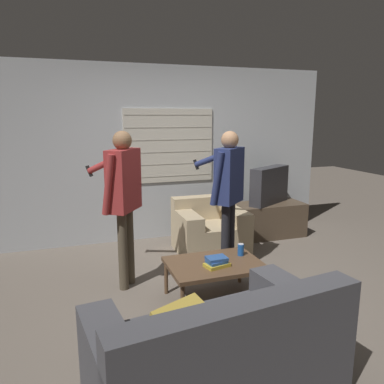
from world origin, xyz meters
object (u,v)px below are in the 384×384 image
at_px(person_left_standing, 123,190).
at_px(coffee_table, 215,266).
at_px(couch_blue, 218,354).
at_px(tv, 269,185).
at_px(soda_can, 241,250).
at_px(person_right_standing, 228,185).
at_px(armchair_beige, 210,229).
at_px(book_stack, 217,262).
at_px(spare_remote, 240,252).

bearing_deg(person_left_standing, coffee_table, -91.97).
height_order(couch_blue, tv, tv).
bearing_deg(soda_can, coffee_table, -163.47).
distance_m(couch_blue, person_right_standing, 2.20).
distance_m(armchair_beige, book_stack, 1.53).
relative_size(coffee_table, person_left_standing, 0.55).
bearing_deg(armchair_beige, coffee_table, 71.32).
bearing_deg(spare_remote, soda_can, -79.32).
bearing_deg(spare_remote, book_stack, -115.40).
bearing_deg(couch_blue, person_left_standing, 92.23).
bearing_deg(couch_blue, coffee_table, 61.44).
height_order(tv, soda_can, tv).
bearing_deg(person_right_standing, coffee_table, -164.71).
height_order(couch_blue, soda_can, couch_blue).
bearing_deg(armchair_beige, couch_blue, 70.46).
relative_size(coffee_table, book_stack, 3.54).
xyz_separation_m(soda_can, spare_remote, (0.02, 0.06, -0.05)).
distance_m(book_stack, soda_can, 0.40).
relative_size(armchair_beige, soda_can, 7.32).
relative_size(couch_blue, person_right_standing, 1.03).
bearing_deg(soda_can, spare_remote, 70.05).
xyz_separation_m(person_left_standing, spare_remote, (1.15, -0.45, -0.66)).
relative_size(couch_blue, book_stack, 6.57).
bearing_deg(spare_remote, person_right_standing, 113.74).
xyz_separation_m(armchair_beige, person_right_standing, (-0.06, -0.72, 0.76)).
xyz_separation_m(person_left_standing, person_right_standing, (1.21, 0.02, -0.02)).
height_order(armchair_beige, spare_remote, armchair_beige).
bearing_deg(armchair_beige, tv, -163.31).
height_order(soda_can, spare_remote, soda_can).
distance_m(tv, soda_can, 2.02).
bearing_deg(coffee_table, person_right_standing, 56.91).
bearing_deg(soda_can, person_left_standing, 155.55).
xyz_separation_m(tv, book_stack, (-1.58, -1.76, -0.35)).
height_order(tv, person_left_standing, person_left_standing).
bearing_deg(person_left_standing, armchair_beige, -23.92).
distance_m(person_left_standing, book_stack, 1.22).
relative_size(armchair_beige, book_stack, 3.52).
distance_m(armchair_beige, spare_remote, 1.20).
distance_m(armchair_beige, soda_can, 1.27).
bearing_deg(book_stack, soda_can, 28.38).
distance_m(person_right_standing, spare_remote, 0.80).
bearing_deg(couch_blue, soda_can, 51.26).
height_order(couch_blue, book_stack, couch_blue).
xyz_separation_m(couch_blue, book_stack, (0.46, 1.15, 0.14)).
bearing_deg(person_right_standing, tv, 0.40).
distance_m(coffee_table, book_stack, 0.12).
relative_size(armchair_beige, spare_remote, 6.97).
height_order(person_left_standing, soda_can, person_left_standing).
xyz_separation_m(person_left_standing, soda_can, (1.13, -0.51, -0.61)).
bearing_deg(coffee_table, soda_can, 16.53).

